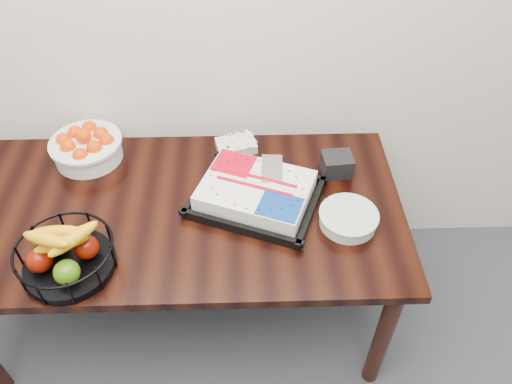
{
  "coord_description": "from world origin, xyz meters",
  "views": [
    {
      "loc": [
        0.27,
        0.62,
        2.19
      ],
      "look_at": [
        0.31,
        1.99,
        0.83
      ],
      "focal_mm": 35.0,
      "sensor_mm": 36.0,
      "label": 1
    }
  ],
  "objects_px": {
    "cake_tray": "(256,193)",
    "plate_stack": "(348,219)",
    "table": "(180,221)",
    "fruit_basket": "(66,255)",
    "napkin_box": "(337,164)",
    "tangerine_bowl": "(85,143)"
  },
  "relations": [
    {
      "from": "napkin_box",
      "to": "tangerine_bowl",
      "type": "bearing_deg",
      "value": 173.35
    },
    {
      "from": "tangerine_bowl",
      "to": "cake_tray",
      "type": "bearing_deg",
      "value": -21.57
    },
    {
      "from": "cake_tray",
      "to": "fruit_basket",
      "type": "distance_m",
      "value": 0.74
    },
    {
      "from": "tangerine_bowl",
      "to": "plate_stack",
      "type": "bearing_deg",
      "value": -21.34
    },
    {
      "from": "fruit_basket",
      "to": "napkin_box",
      "type": "bearing_deg",
      "value": 25.08
    },
    {
      "from": "cake_tray",
      "to": "plate_stack",
      "type": "distance_m",
      "value": 0.37
    },
    {
      "from": "cake_tray",
      "to": "fruit_basket",
      "type": "relative_size",
      "value": 1.72
    },
    {
      "from": "plate_stack",
      "to": "napkin_box",
      "type": "height_order",
      "value": "napkin_box"
    },
    {
      "from": "plate_stack",
      "to": "fruit_basket",
      "type": "bearing_deg",
      "value": -169.96
    },
    {
      "from": "fruit_basket",
      "to": "napkin_box",
      "type": "distance_m",
      "value": 1.12
    },
    {
      "from": "table",
      "to": "tangerine_bowl",
      "type": "height_order",
      "value": "tangerine_bowl"
    },
    {
      "from": "fruit_basket",
      "to": "plate_stack",
      "type": "relative_size",
      "value": 1.49
    },
    {
      "from": "napkin_box",
      "to": "table",
      "type": "bearing_deg",
      "value": -164.3
    },
    {
      "from": "cake_tray",
      "to": "napkin_box",
      "type": "xyz_separation_m",
      "value": [
        0.35,
        0.16,
        -0.0
      ]
    },
    {
      "from": "cake_tray",
      "to": "plate_stack",
      "type": "bearing_deg",
      "value": -20.85
    },
    {
      "from": "plate_stack",
      "to": "table",
      "type": "bearing_deg",
      "value": 170.73
    },
    {
      "from": "cake_tray",
      "to": "fruit_basket",
      "type": "height_order",
      "value": "fruit_basket"
    },
    {
      "from": "plate_stack",
      "to": "cake_tray",
      "type": "bearing_deg",
      "value": 159.15
    },
    {
      "from": "tangerine_bowl",
      "to": "napkin_box",
      "type": "relative_size",
      "value": 2.48
    },
    {
      "from": "table",
      "to": "plate_stack",
      "type": "xyz_separation_m",
      "value": [
        0.66,
        -0.11,
        0.11
      ]
    },
    {
      "from": "plate_stack",
      "to": "napkin_box",
      "type": "bearing_deg",
      "value": 90.5
    },
    {
      "from": "table",
      "to": "napkin_box",
      "type": "relative_size",
      "value": 14.45
    }
  ]
}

